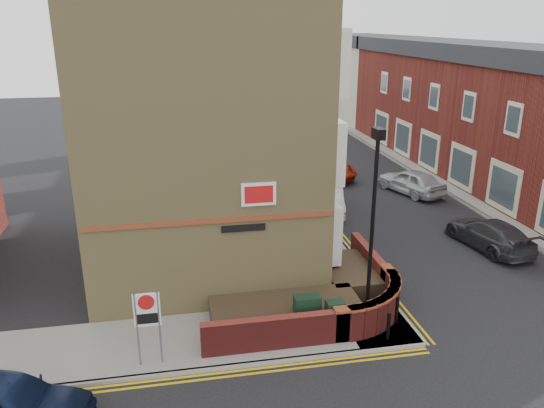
{
  "coord_description": "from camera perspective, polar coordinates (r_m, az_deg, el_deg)",
  "views": [
    {
      "loc": [
        -4.03,
        -12.52,
        9.23
      ],
      "look_at": [
        -0.88,
        4.0,
        3.4
      ],
      "focal_mm": 35.0,
      "sensor_mm": 36.0,
      "label": 1
    }
  ],
  "objects": [
    {
      "name": "garden_wall",
      "position": [
        18.08,
        3.71,
        -11.62
      ],
      "size": [
        6.8,
        6.0,
        1.2
      ],
      "primitive_type": null,
      "color": "maroon",
      "rests_on": "ground"
    },
    {
      "name": "ground",
      "position": [
        16.07,
        6.0,
        -16.07
      ],
      "size": [
        120.0,
        120.0,
        0.0
      ],
      "primitive_type": "plane",
      "color": "black",
      "rests_on": "ground"
    },
    {
      "name": "bollard_near",
      "position": [
        16.68,
        12.43,
        -12.66
      ],
      "size": [
        0.11,
        0.11,
        0.9
      ],
      "primitive_type": "cylinder",
      "color": "black",
      "rests_on": "pavement_corner"
    },
    {
      "name": "utility_cabinet_small",
      "position": [
        16.63,
        6.77,
        -12.01
      ],
      "size": [
        0.55,
        0.4,
        1.1
      ],
      "primitive_type": "cube",
      "color": "black",
      "rests_on": "pavement_corner"
    },
    {
      "name": "tree_far",
      "position": [
        43.21,
        -2.8,
        13.36
      ],
      "size": [
        3.81,
        3.81,
        7.0
      ],
      "color": "#382B1E",
      "rests_on": "pavement_main"
    },
    {
      "name": "bollard_far",
      "position": [
        17.53,
        13.25,
        -11.06
      ],
      "size": [
        0.11,
        0.11,
        0.9
      ],
      "primitive_type": "cylinder",
      "color": "black",
      "rests_on": "pavement_corner"
    },
    {
      "name": "grey_car_far",
      "position": [
        24.45,
        22.32,
        -2.98
      ],
      "size": [
        2.36,
        4.57,
        1.27
      ],
      "primitive_type": "imported",
      "rotation": [
        0.0,
        0.0,
        3.28
      ],
      "color": "#2E2E33",
      "rests_on": "ground"
    },
    {
      "name": "yellow_lines_side",
      "position": [
        15.36,
        -6.99,
        -17.96
      ],
      "size": [
        13.0,
        0.28,
        0.01
      ],
      "primitive_type": "cube",
      "color": "gold",
      "rests_on": "ground"
    },
    {
      "name": "tree_near",
      "position": [
        27.62,
        1.99,
        9.66
      ],
      "size": [
        3.64,
        3.65,
        6.7
      ],
      "color": "#382B1E",
      "rests_on": "pavement_main"
    },
    {
      "name": "navy_hatchback",
      "position": [
        14.76,
        -26.8,
        -18.57
      ],
      "size": [
        4.4,
        2.78,
        1.4
      ],
      "primitive_type": "imported",
      "rotation": [
        0.0,
        0.0,
        1.27
      ],
      "color": "#0E1732",
      "rests_on": "ground"
    },
    {
      "name": "kerb_side",
      "position": [
        15.53,
        -7.07,
        -17.25
      ],
      "size": [
        13.0,
        0.15,
        0.12
      ],
      "primitive_type": "cube",
      "color": "gray",
      "rests_on": "ground"
    },
    {
      "name": "yellow_lines_main",
      "position": [
        30.85,
        3.36,
        1.68
      ],
      "size": [
        0.28,
        32.0,
        0.01
      ],
      "primitive_type": "cube",
      "color": "gold",
      "rests_on": "ground"
    },
    {
      "name": "far_terrace",
      "position": [
        35.24,
        21.37,
        9.35
      ],
      "size": [
        5.4,
        30.4,
        8.0
      ],
      "color": "maroon",
      "rests_on": "ground"
    },
    {
      "name": "corner_building",
      "position": [
        20.77,
        -7.54,
        10.64
      ],
      "size": [
        8.95,
        10.4,
        13.6
      ],
      "color": "tan",
      "rests_on": "ground"
    },
    {
      "name": "tree_mid",
      "position": [
        35.32,
        -0.92,
        12.55
      ],
      "size": [
        4.03,
        4.03,
        7.42
      ],
      "color": "#382B1E",
      "rests_on": "pavement_main"
    },
    {
      "name": "pavement_corner",
      "position": [
        16.76,
        -7.45,
        -14.24
      ],
      "size": [
        13.0,
        3.0,
        0.12
      ],
      "primitive_type": "cube",
      "color": "gray",
      "rests_on": "ground"
    },
    {
      "name": "red_car_main",
      "position": [
        33.07,
        5.24,
        4.11
      ],
      "size": [
        4.19,
        5.67,
        1.43
      ],
      "primitive_type": "imported",
      "rotation": [
        0.0,
        0.0,
        0.4
      ],
      "color": "maroon",
      "rests_on": "ground"
    },
    {
      "name": "utility_cabinet_large",
      "position": [
        16.65,
        3.78,
        -11.67
      ],
      "size": [
        0.8,
        0.45,
        1.2
      ],
      "primitive_type": "cube",
      "color": "black",
      "rests_on": "pavement_corner"
    },
    {
      "name": "kerb_main_near",
      "position": [
        30.77,
        2.91,
        1.75
      ],
      "size": [
        0.15,
        32.0,
        0.12
      ],
      "primitive_type": "cube",
      "color": "gray",
      "rests_on": "ground"
    },
    {
      "name": "pavement_main",
      "position": [
        30.56,
        1.09,
        1.65
      ],
      "size": [
        2.0,
        32.0,
        0.12
      ],
      "primitive_type": "cube",
      "color": "gray",
      "rests_on": "ground"
    },
    {
      "name": "pavement_far",
      "position": [
        32.02,
        21.91,
        1.05
      ],
      "size": [
        4.0,
        40.0,
        0.12
      ],
      "primitive_type": "cube",
      "color": "gray",
      "rests_on": "ground"
    },
    {
      "name": "kerb_main_far",
      "position": [
        31.0,
        18.78,
        0.86
      ],
      "size": [
        0.15,
        40.0,
        0.12
      ],
      "primitive_type": "cube",
      "color": "gray",
      "rests_on": "ground"
    },
    {
      "name": "lamppost",
      "position": [
        15.96,
        10.7,
        -2.89
      ],
      "size": [
        0.25,
        0.5,
        6.3
      ],
      "color": "black",
      "rests_on": "pavement_corner"
    },
    {
      "name": "silver_car_near",
      "position": [
        27.1,
        6.14,
        0.53
      ],
      "size": [
        2.18,
        4.12,
        1.29
      ],
      "primitive_type": "imported",
      "rotation": [
        0.0,
        0.0,
        -0.22
      ],
      "color": "#B3B8BC",
      "rests_on": "ground"
    },
    {
      "name": "traffic_light_assembly",
      "position": [
        38.61,
        -1.07,
        9.5
      ],
      "size": [
        0.2,
        0.16,
        4.2
      ],
      "color": "black",
      "rests_on": "pavement_main"
    },
    {
      "name": "far_terrace_cream",
      "position": [
        54.06,
        9.56,
        13.36
      ],
      "size": [
        5.4,
        12.4,
        8.0
      ],
      "color": "beige",
      "rests_on": "ground"
    },
    {
      "name": "zone_sign",
      "position": [
        15.1,
        -13.26,
        -11.62
      ],
      "size": [
        0.72,
        0.07,
        2.2
      ],
      "color": "slate",
      "rests_on": "pavement_corner"
    },
    {
      "name": "silver_car_far",
      "position": [
        30.75,
        14.76,
        2.38
      ],
      "size": [
        2.97,
        4.48,
        1.42
      ],
      "primitive_type": "imported",
      "rotation": [
        0.0,
        0.0,
        3.48
      ],
      "color": "#B9BBC2",
      "rests_on": "ground"
    }
  ]
}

